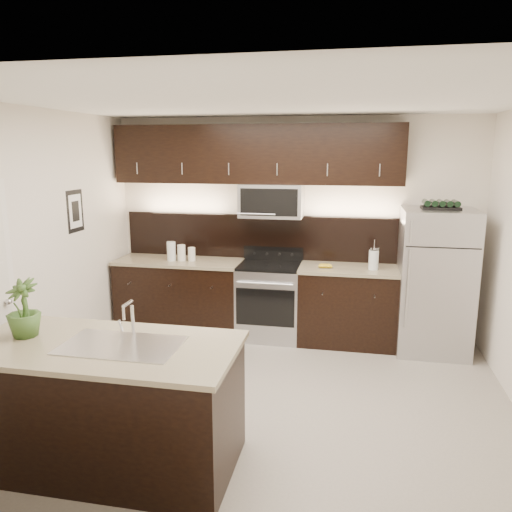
# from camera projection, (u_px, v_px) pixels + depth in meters

# --- Properties ---
(ground) EXTENTS (4.50, 4.50, 0.00)m
(ground) POSITION_uv_depth(u_px,v_px,m) (265.00, 404.00, 4.61)
(ground) COLOR gray
(ground) RESTS_ON ground
(room_walls) EXTENTS (4.52, 4.02, 2.71)m
(room_walls) POSITION_uv_depth(u_px,v_px,m) (252.00, 223.00, 4.24)
(room_walls) COLOR silver
(room_walls) RESTS_ON ground
(counter_run) EXTENTS (3.51, 0.65, 0.94)m
(counter_run) POSITION_uv_depth(u_px,v_px,m) (253.00, 300.00, 6.22)
(counter_run) COLOR black
(counter_run) RESTS_ON ground
(upper_fixtures) EXTENTS (3.49, 0.40, 1.66)m
(upper_fixtures) POSITION_uv_depth(u_px,v_px,m) (258.00, 164.00, 6.01)
(upper_fixtures) COLOR black
(upper_fixtures) RESTS_ON counter_run
(island) EXTENTS (1.96, 0.96, 0.94)m
(island) POSITION_uv_depth(u_px,v_px,m) (106.00, 404.00, 3.67)
(island) COLOR black
(island) RESTS_ON ground
(sink_faucet) EXTENTS (0.84, 0.50, 0.28)m
(sink_faucet) POSITION_uv_depth(u_px,v_px,m) (122.00, 343.00, 3.55)
(sink_faucet) COLOR silver
(sink_faucet) RESTS_ON island
(refrigerator) EXTENTS (0.80, 0.72, 1.66)m
(refrigerator) POSITION_uv_depth(u_px,v_px,m) (435.00, 282.00, 5.69)
(refrigerator) COLOR #B2B2B7
(refrigerator) RESTS_ON ground
(wine_rack) EXTENTS (0.41, 0.25, 0.10)m
(wine_rack) POSITION_uv_depth(u_px,v_px,m) (441.00, 205.00, 5.50)
(wine_rack) COLOR black
(wine_rack) RESTS_ON refrigerator
(plant) EXTENTS (0.27, 0.27, 0.44)m
(plant) POSITION_uv_depth(u_px,v_px,m) (23.00, 308.00, 3.68)
(plant) COLOR #395C25
(plant) RESTS_ON island
(canisters) EXTENTS (0.36, 0.13, 0.24)m
(canisters) POSITION_uv_depth(u_px,v_px,m) (179.00, 252.00, 6.25)
(canisters) COLOR silver
(canisters) RESTS_ON counter_run
(french_press) EXTENTS (0.12, 0.12, 0.34)m
(french_press) POSITION_uv_depth(u_px,v_px,m) (374.00, 259.00, 5.78)
(french_press) COLOR silver
(french_press) RESTS_ON counter_run
(bananas) EXTENTS (0.17, 0.14, 0.05)m
(bananas) POSITION_uv_depth(u_px,v_px,m) (321.00, 265.00, 5.88)
(bananas) COLOR gold
(bananas) RESTS_ON counter_run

